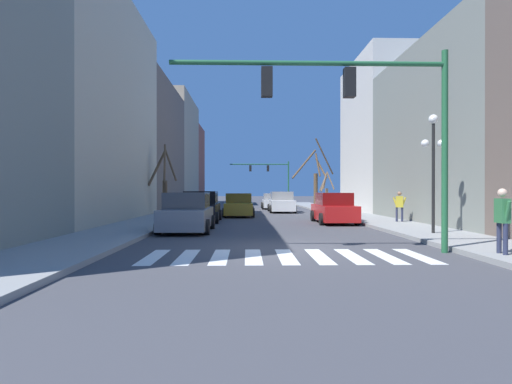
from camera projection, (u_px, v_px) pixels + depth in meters
name	position (u px, v px, depth m)	size (l,w,h in m)	color
ground_plane	(281.00, 248.00, 12.41)	(240.00, 240.00, 0.00)	#424247
sidewalk_left	(75.00, 247.00, 12.25)	(2.96, 90.00, 0.15)	gray
sidewalk_right	(483.00, 245.00, 12.56)	(2.96, 90.00, 0.15)	gray
building_row_left	(135.00, 139.00, 34.83)	(6.00, 58.32, 13.29)	gray
building_row_right	(460.00, 117.00, 22.23)	(6.00, 31.37, 13.25)	#66564C
crosswalk_stripes	(286.00, 256.00, 10.85)	(7.65, 2.60, 0.01)	white
traffic_signal_near	(361.00, 103.00, 11.45)	(8.01, 0.28, 5.84)	#236038
traffic_signal_far	(270.00, 173.00, 54.35)	(8.09, 0.28, 5.80)	#236038
street_lamp_right_corner	(433.00, 150.00, 15.47)	(0.95, 0.36, 4.60)	black
car_driving_toward_lane	(281.00, 203.00, 33.32)	(2.15, 4.90, 1.72)	white
car_parked_right_mid	(334.00, 209.00, 22.05)	(2.06, 4.39, 1.68)	red
car_parked_right_far	(272.00, 202.00, 39.34)	(2.03, 4.12, 1.53)	white
car_parked_left_mid	(201.00, 208.00, 22.99)	(2.17, 4.21, 1.77)	black
car_parked_left_near	(187.00, 213.00, 17.45)	(2.18, 4.27, 1.71)	gray
car_at_intersection	(239.00, 205.00, 28.02)	(2.14, 4.76, 1.61)	#A38423
pedestrian_crossing_street	(399.00, 204.00, 21.21)	(0.68, 0.31, 1.60)	#282D47
pedestrian_on_right_sidewalk	(502.00, 215.00, 10.33)	(0.25, 0.73, 1.70)	#282D47
street_tree_left_mid	(326.00, 191.00, 35.81)	(1.34, 1.06, 3.39)	brown
street_tree_left_near	(316.00, 179.00, 40.32)	(4.47, 1.93, 7.00)	brown
street_tree_right_far	(164.00, 184.00, 28.19)	(1.99, 1.53, 4.96)	brown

